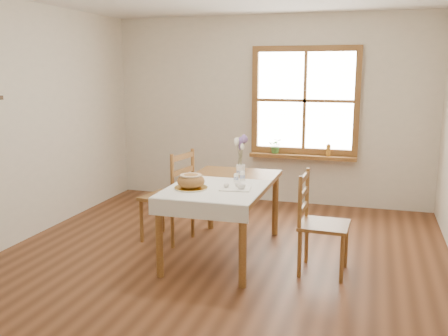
{
  "coord_description": "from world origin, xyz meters",
  "views": [
    {
      "loc": [
        1.41,
        -4.39,
        1.88
      ],
      "look_at": [
        0.0,
        0.3,
        0.9
      ],
      "focal_mm": 40.0,
      "sensor_mm": 36.0,
      "label": 1
    }
  ],
  "objects_px": {
    "flower_vase": "(241,170)",
    "bread_plate": "(191,188)",
    "chair_left": "(167,195)",
    "chair_right": "(324,224)",
    "dining_table": "(224,191)"
  },
  "relations": [
    {
      "from": "chair_left",
      "to": "chair_right",
      "type": "bearing_deg",
      "value": 87.67
    },
    {
      "from": "dining_table",
      "to": "flower_vase",
      "type": "height_order",
      "value": "flower_vase"
    },
    {
      "from": "dining_table",
      "to": "bread_plate",
      "type": "xyz_separation_m",
      "value": [
        -0.21,
        -0.38,
        0.1
      ]
    },
    {
      "from": "dining_table",
      "to": "bread_plate",
      "type": "distance_m",
      "value": 0.45
    },
    {
      "from": "dining_table",
      "to": "chair_left",
      "type": "relative_size",
      "value": 1.58
    },
    {
      "from": "dining_table",
      "to": "bread_plate",
      "type": "height_order",
      "value": "bread_plate"
    },
    {
      "from": "chair_right",
      "to": "bread_plate",
      "type": "bearing_deg",
      "value": 100.52
    },
    {
      "from": "dining_table",
      "to": "chair_left",
      "type": "xyz_separation_m",
      "value": [
        -0.73,
        0.22,
        -0.16
      ]
    },
    {
      "from": "chair_left",
      "to": "bread_plate",
      "type": "relative_size",
      "value": 3.32
    },
    {
      "from": "chair_left",
      "to": "chair_right",
      "type": "height_order",
      "value": "chair_left"
    },
    {
      "from": "chair_left",
      "to": "dining_table",
      "type": "bearing_deg",
      "value": 84.12
    },
    {
      "from": "chair_left",
      "to": "bread_plate",
      "type": "xyz_separation_m",
      "value": [
        0.51,
        -0.61,
        0.26
      ]
    },
    {
      "from": "bread_plate",
      "to": "dining_table",
      "type": "bearing_deg",
      "value": 61.01
    },
    {
      "from": "chair_right",
      "to": "flower_vase",
      "type": "height_order",
      "value": "chair_right"
    },
    {
      "from": "flower_vase",
      "to": "bread_plate",
      "type": "bearing_deg",
      "value": -109.49
    }
  ]
}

